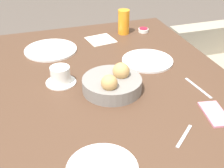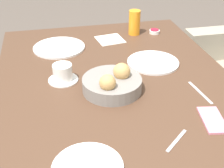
{
  "view_description": "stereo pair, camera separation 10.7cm",
  "coord_description": "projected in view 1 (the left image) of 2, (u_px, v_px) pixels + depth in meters",
  "views": [
    {
      "loc": [
        1.04,
        -0.37,
        1.42
      ],
      "look_at": [
        0.01,
        -0.03,
        0.76
      ],
      "focal_mm": 50.0,
      "sensor_mm": 36.0,
      "label": 1
    },
    {
      "loc": [
        1.07,
        -0.26,
        1.42
      ],
      "look_at": [
        0.01,
        -0.03,
        0.76
      ],
      "focal_mm": 50.0,
      "sensor_mm": 36.0,
      "label": 2
    }
  ],
  "objects": [
    {
      "name": "plate_near_left",
      "position": [
        51.0,
        50.0,
        1.6
      ],
      "size": [
        0.27,
        0.27,
        0.01
      ],
      "color": "white",
      "rests_on": "dining_table"
    },
    {
      "name": "cell_phone",
      "position": [
        215.0,
        114.0,
        1.14
      ],
      "size": [
        0.16,
        0.1,
        0.01
      ],
      "color": "pink",
      "rests_on": "dining_table"
    },
    {
      "name": "coffee_cup",
      "position": [
        60.0,
        76.0,
        1.31
      ],
      "size": [
        0.13,
        0.13,
        0.08
      ],
      "color": "white",
      "rests_on": "dining_table"
    },
    {
      "name": "napkin",
      "position": [
        101.0,
        40.0,
        1.72
      ],
      "size": [
        0.16,
        0.16,
        0.0
      ],
      "color": "silver",
      "rests_on": "dining_table"
    },
    {
      "name": "bread_basket",
      "position": [
        113.0,
        83.0,
        1.26
      ],
      "size": [
        0.24,
        0.24,
        0.11
      ],
      "color": "gray",
      "rests_on": "dining_table"
    },
    {
      "name": "jam_bowl_berry",
      "position": [
        143.0,
        30.0,
        1.82
      ],
      "size": [
        0.06,
        0.06,
        0.02
      ],
      "color": "white",
      "rests_on": "dining_table"
    },
    {
      "name": "dining_table",
      "position": [
        119.0,
        103.0,
        1.34
      ],
      "size": [
        1.48,
        1.03,
        0.73
      ],
      "color": "#4C3323",
      "rests_on": "ground_plane"
    },
    {
      "name": "spoon_coffee",
      "position": [
        184.0,
        136.0,
        1.03
      ],
      "size": [
        0.09,
        0.1,
        0.0
      ],
      "color": "#B7B7BC",
      "rests_on": "dining_table"
    },
    {
      "name": "plate_far_center",
      "position": [
        147.0,
        61.0,
        1.5
      ],
      "size": [
        0.24,
        0.24,
        0.01
      ],
      "color": "white",
      "rests_on": "dining_table"
    },
    {
      "name": "juice_glass",
      "position": [
        124.0,
        22.0,
        1.77
      ],
      "size": [
        0.06,
        0.06,
        0.14
      ],
      "color": "orange",
      "rests_on": "dining_table"
    },
    {
      "name": "knife_silver",
      "position": [
        198.0,
        88.0,
        1.29
      ],
      "size": [
        0.17,
        0.03,
        0.0
      ],
      "color": "#B7B7BC",
      "rests_on": "dining_table"
    }
  ]
}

